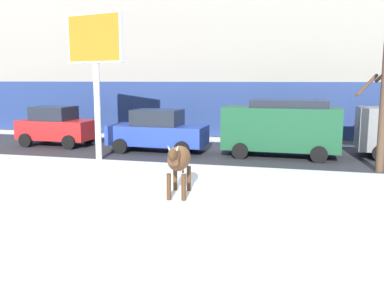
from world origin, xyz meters
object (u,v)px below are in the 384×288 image
at_px(car_red_hatchback, 56,126).
at_px(car_darkgreen_van, 282,126).
at_px(car_blue_sedan, 158,131).
at_px(pedestrian_near_billboard, 336,127).
at_px(cow_brown, 179,160).
at_px(billboard, 95,47).

distance_m(car_red_hatchback, car_darkgreen_van, 10.49).
relative_size(car_blue_sedan, pedestrian_near_billboard, 2.45).
height_order(car_red_hatchback, pedestrian_near_billboard, car_red_hatchback).
bearing_deg(pedestrian_near_billboard, car_blue_sedan, -154.95).
relative_size(car_blue_sedan, car_darkgreen_van, 0.91).
distance_m(cow_brown, billboard, 6.91).
height_order(cow_brown, car_red_hatchback, car_red_hatchback).
relative_size(cow_brown, billboard, 0.35).
bearing_deg(car_blue_sedan, billboard, -125.09).
bearing_deg(car_darkgreen_van, car_red_hatchback, 178.10).
height_order(billboard, car_blue_sedan, billboard).
bearing_deg(pedestrian_near_billboard, car_darkgreen_van, -124.78).
bearing_deg(cow_brown, pedestrian_near_billboard, 64.30).
distance_m(car_red_hatchback, pedestrian_near_billboard, 13.22).
xyz_separation_m(billboard, pedestrian_near_billboard, (9.26, 5.89, -3.43)).
distance_m(car_darkgreen_van, pedestrian_near_billboard, 4.19).
height_order(car_darkgreen_van, pedestrian_near_billboard, car_darkgreen_van).
xyz_separation_m(cow_brown, billboard, (-4.44, 4.12, 3.32)).
height_order(car_red_hatchback, car_darkgreen_van, car_darkgreen_van).
xyz_separation_m(car_red_hatchback, pedestrian_near_billboard, (12.86, 3.08, -0.05)).
xyz_separation_m(billboard, car_blue_sedan, (1.64, 2.33, -3.41)).
xyz_separation_m(cow_brown, car_blue_sedan, (-2.81, 6.45, -0.09)).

